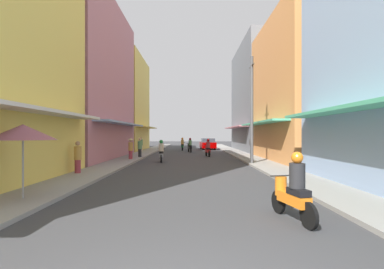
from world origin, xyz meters
name	(u,v)px	position (x,y,z in m)	size (l,w,h in m)	color
ground_plane	(189,157)	(0.00, 21.45, 0.00)	(111.98, 111.98, 0.00)	#38383A
sidewalk_left	(133,157)	(-4.74, 21.45, 0.06)	(1.97, 58.90, 0.12)	gray
sidewalk_right	(244,157)	(4.74, 21.45, 0.06)	(1.97, 58.90, 0.12)	gray
building_left_mid	(78,81)	(-8.72, 19.56, 6.13)	(7.05, 12.84, 12.27)	#B7727F
building_left_far	(117,104)	(-8.72, 31.54, 5.58)	(7.05, 10.07, 11.17)	#EFD159
building_right_mid	(307,90)	(8.72, 18.09, 5.22)	(7.05, 11.19, 10.44)	#D88C4C
building_right_far	(263,99)	(8.72, 30.65, 6.15)	(7.05, 13.27, 12.31)	slate
motorbike_silver	(160,152)	(-2.02, 17.29, 0.70)	(0.55, 1.81, 1.58)	black
motorbike_orange	(291,190)	(2.45, 3.46, 0.70)	(0.63, 1.79, 1.58)	black
motorbike_black	(188,146)	(-0.08, 28.30, 0.70)	(0.63, 1.79, 1.58)	black
motorbike_red	(206,149)	(1.56, 22.37, 0.70)	(0.58, 1.80, 1.58)	black
motorbike_green	(181,145)	(-1.00, 31.69, 0.70)	(0.55, 1.81, 1.58)	black
parked_car	(206,144)	(2.19, 33.88, 0.74)	(1.98, 4.19, 1.45)	#8C0000
pedestrian_foreground	(76,158)	(-5.28, 10.60, 0.82)	(0.34, 0.34, 1.64)	#99333F
pedestrian_far	(139,148)	(-4.11, 20.41, 0.83)	(0.34, 0.34, 1.66)	#262628
pedestrian_crossing	(129,148)	(-4.43, 18.37, 0.95)	(0.44, 0.44, 1.69)	#99333F
pedestrian_midway	(140,145)	(-5.38, 28.11, 0.83)	(0.34, 0.34, 1.65)	beige
vendor_umbrella	(21,132)	(-4.71, 5.22, 2.02)	(1.84, 1.84, 2.25)	#99999E
utility_pole	(250,109)	(4.01, 15.40, 3.57)	(0.20, 1.20, 6.98)	#4C4C4F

